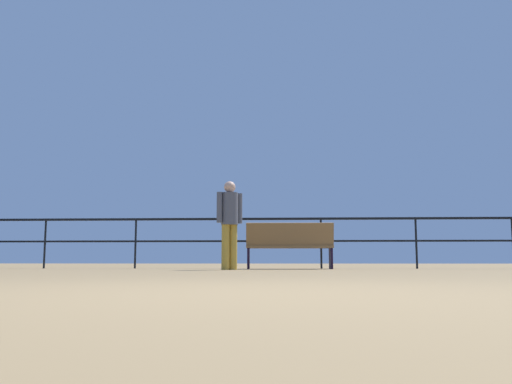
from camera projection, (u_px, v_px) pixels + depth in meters
name	position (u px, v px, depth m)	size (l,w,h in m)	color
ground_plane	(248.00, 293.00, 2.78)	(60.00, 60.00, 0.00)	olive
pier_railing	(274.00, 231.00, 11.76)	(22.26, 0.05, 1.09)	black
bench_near_left	(290.00, 243.00, 10.97)	(1.76, 0.65, 0.92)	brown
person_by_bench	(230.00, 219.00, 10.10)	(0.46, 0.34, 1.64)	#AF8B2F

